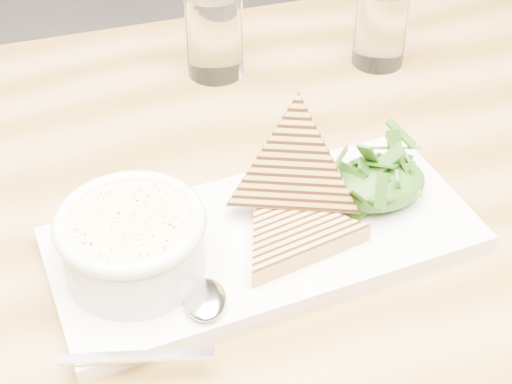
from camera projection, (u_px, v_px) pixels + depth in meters
name	position (u px, v px, depth m)	size (l,w,h in m)	color
table_top	(327.00, 221.00, 0.78)	(1.26, 0.84, 0.04)	#A37C49
table_leg_br	(506.00, 171.00, 1.46)	(0.06, 0.06, 0.74)	#A37C49
platter	(264.00, 239.00, 0.72)	(0.39, 0.17, 0.02)	silver
soup_bowl	(134.00, 249.00, 0.67)	(0.12, 0.12, 0.05)	silver
soup	(130.00, 224.00, 0.65)	(0.10, 0.10, 0.01)	beige
bowl_rim	(130.00, 222.00, 0.65)	(0.13, 0.13, 0.01)	silver
sandwich_flat	(292.00, 232.00, 0.70)	(0.14, 0.14, 0.02)	#B68E3F
sandwich_lean	(295.00, 170.00, 0.71)	(0.14, 0.14, 0.08)	#B68E3F
salad_base	(378.00, 183.00, 0.74)	(0.09, 0.07, 0.04)	#1E4712
arugula_pile	(379.00, 176.00, 0.74)	(0.11, 0.10, 0.05)	#36641B
spoon_bowl	(206.00, 300.00, 0.65)	(0.04, 0.05, 0.01)	silver
spoon_handle	(137.00, 356.00, 0.61)	(0.12, 0.01, 0.00)	silver
glass_near	(214.00, 34.00, 0.93)	(0.07, 0.07, 0.10)	white
glass_far	(381.00, 26.00, 0.95)	(0.06, 0.06, 0.10)	white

